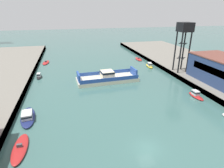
{
  "coord_description": "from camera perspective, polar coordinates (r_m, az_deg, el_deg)",
  "views": [
    {
      "loc": [
        -10.87,
        -21.26,
        20.06
      ],
      "look_at": [
        0.0,
        22.66,
        2.0
      ],
      "focal_mm": 29.87,
      "sensor_mm": 36.0,
      "label": 1
    }
  ],
  "objects": [
    {
      "name": "ground_plane",
      "position": [
        31.18,
        10.62,
        -18.73
      ],
      "size": [
        400.0,
        400.0,
        0.0
      ],
      "primitive_type": "plane",
      "color": "#3D6660"
    },
    {
      "name": "chain_ferry",
      "position": [
        56.03,
        -1.47,
        1.88
      ],
      "size": [
        18.43,
        7.7,
        3.3
      ],
      "color": "beige",
      "rests_on": "ground"
    },
    {
      "name": "moored_boat_near_right",
      "position": [
        71.95,
        11.4,
        5.64
      ],
      "size": [
        2.45,
        6.01,
        1.65
      ],
      "color": "yellow",
      "rests_on": "ground"
    },
    {
      "name": "moored_boat_mid_left",
      "position": [
        80.3,
        -19.56,
        6.21
      ],
      "size": [
        3.01,
        7.09,
        0.97
      ],
      "color": "red",
      "rests_on": "ground"
    },
    {
      "name": "moored_boat_mid_right",
      "position": [
        40.68,
        -24.44,
        -8.96
      ],
      "size": [
        3.61,
        8.5,
        1.66
      ],
      "color": "navy",
      "rests_on": "ground"
    },
    {
      "name": "moored_boat_far_left",
      "position": [
        50.5,
        24.27,
        -2.97
      ],
      "size": [
        1.77,
        5.08,
        1.56
      ],
      "color": "red",
      "rests_on": "ground"
    },
    {
      "name": "moored_boat_far_right",
      "position": [
        82.19,
        8.13,
        7.57
      ],
      "size": [
        2.69,
        6.49,
        0.92
      ],
      "color": "red",
      "rests_on": "ground"
    },
    {
      "name": "moored_boat_upstream_a",
      "position": [
        33.37,
        -26.32,
        -17.22
      ],
      "size": [
        2.17,
        7.37,
        1.07
      ],
      "color": "red",
      "rests_on": "ground"
    },
    {
      "name": "moored_boat_upstream_b",
      "position": [
        63.56,
        -21.45,
        2.34
      ],
      "size": [
        1.68,
        4.95,
        1.49
      ],
      "color": "black",
      "rests_on": "ground"
    },
    {
      "name": "crane_tower",
      "position": [
        62.96,
        21.33,
        14.57
      ],
      "size": [
        3.9,
        3.9,
        15.27
      ],
      "color": "black",
      "rests_on": "quay_right"
    }
  ]
}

